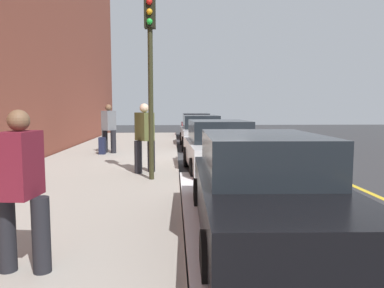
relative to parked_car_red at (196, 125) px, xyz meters
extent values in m
plane|color=#333335|center=(11.71, -0.25, -0.76)|extent=(56.00, 56.00, 0.00)
cube|color=#A39E93|center=(11.71, -3.55, -0.68)|extent=(28.00, 4.60, 0.15)
cube|color=gold|center=(11.71, 2.95, -0.75)|extent=(28.00, 0.14, 0.01)
cube|color=white|center=(17.06, -0.95, -0.65)|extent=(6.58, 0.56, 0.22)
cylinder|color=black|center=(1.33, 0.85, -0.44)|extent=(0.64, 0.22, 0.64)
cylinder|color=black|center=(1.34, -0.83, -0.44)|extent=(0.64, 0.22, 0.64)
cylinder|color=black|center=(-1.22, 0.83, -0.44)|extent=(0.64, 0.22, 0.64)
cylinder|color=black|center=(-1.21, -0.85, -0.44)|extent=(0.64, 0.22, 0.64)
cube|color=maroon|center=(0.06, 0.00, -0.16)|extent=(4.12, 1.82, 0.64)
cube|color=black|center=(-0.15, 0.00, 0.46)|extent=(2.15, 1.61, 0.60)
cylinder|color=black|center=(7.30, 0.75, -0.44)|extent=(0.64, 0.23, 0.64)
cylinder|color=black|center=(7.33, -0.93, -0.44)|extent=(0.64, 0.23, 0.64)
cylinder|color=black|center=(4.55, 0.71, -0.44)|extent=(0.64, 0.23, 0.64)
cylinder|color=black|center=(4.57, -0.97, -0.44)|extent=(0.64, 0.23, 0.64)
cube|color=#B7BABF|center=(5.94, -0.11, -0.16)|extent=(4.47, 1.86, 0.64)
cube|color=black|center=(5.72, -0.12, 0.46)|extent=(2.33, 1.63, 0.60)
cylinder|color=black|center=(14.03, 0.80, -0.44)|extent=(0.65, 0.24, 0.64)
cylinder|color=black|center=(14.09, -0.88, -0.44)|extent=(0.65, 0.24, 0.64)
cylinder|color=black|center=(11.47, 0.72, -0.44)|extent=(0.65, 0.24, 0.64)
cylinder|color=black|center=(11.52, -0.96, -0.44)|extent=(0.65, 0.24, 0.64)
cube|color=white|center=(12.78, -0.08, -0.16)|extent=(4.20, 1.93, 0.64)
cube|color=black|center=(12.57, -0.09, 0.46)|extent=(2.20, 1.67, 0.60)
cylinder|color=black|center=(19.58, 0.67, -0.44)|extent=(0.65, 0.24, 0.64)
cylinder|color=black|center=(19.53, -1.00, -0.44)|extent=(0.65, 0.24, 0.64)
cylinder|color=black|center=(16.81, 0.75, -0.44)|extent=(0.65, 0.24, 0.64)
cylinder|color=black|center=(16.76, -0.93, -0.44)|extent=(0.65, 0.24, 0.64)
cube|color=black|center=(18.17, -0.13, -0.16)|extent=(4.51, 1.92, 0.64)
cube|color=black|center=(17.95, -0.12, 0.46)|extent=(2.37, 1.66, 0.60)
cylinder|color=black|center=(19.33, -2.78, -0.20)|extent=(0.19, 0.19, 0.81)
cylinder|color=black|center=(19.28, -3.16, -0.20)|extent=(0.19, 0.19, 0.81)
cube|color=maroon|center=(19.30, -2.97, 0.55)|extent=(0.50, 0.34, 0.69)
sphere|color=brown|center=(19.30, -2.97, 1.00)|extent=(0.22, 0.22, 0.22)
cylinder|color=black|center=(13.22, -2.00, -0.17)|extent=(0.20, 0.20, 0.87)
cylinder|color=black|center=(13.46, -2.33, -0.17)|extent=(0.20, 0.20, 0.87)
cube|color=brown|center=(13.34, -2.16, 0.63)|extent=(0.59, 0.55, 0.74)
sphere|color=beige|center=(13.34, -2.16, 1.12)|extent=(0.24, 0.24, 0.24)
cylinder|color=black|center=(8.85, -4.04, -0.17)|extent=(0.20, 0.20, 0.87)
cylinder|color=black|center=(9.06, -3.69, -0.17)|extent=(0.20, 0.20, 0.87)
cube|color=slate|center=(8.95, -3.87, 0.64)|extent=(0.59, 0.52, 0.74)
sphere|color=brown|center=(8.95, -3.87, 1.13)|extent=(0.24, 0.24, 0.24)
cylinder|color=#2D2D19|center=(14.28, -1.93, 1.18)|extent=(0.12, 0.12, 3.58)
cube|color=black|center=(14.28, -1.93, 3.33)|extent=(0.26, 0.26, 0.70)
sphere|color=red|center=(14.43, -1.93, 3.54)|extent=(0.14, 0.14, 0.14)
sphere|color=orange|center=(14.43, -1.93, 3.32)|extent=(0.14, 0.14, 0.14)
sphere|color=green|center=(14.43, -1.93, 3.10)|extent=(0.14, 0.14, 0.14)
cube|color=#191E38|center=(9.33, -4.06, -0.29)|extent=(0.34, 0.22, 0.63)
cylinder|color=#4C4C4C|center=(9.33, -4.06, 0.20)|extent=(0.03, 0.03, 0.36)
camera|label=1|loc=(23.17, -1.38, 1.14)|focal=34.54mm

